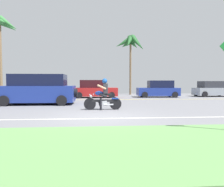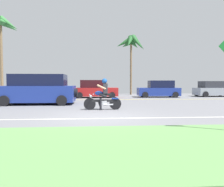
{
  "view_description": "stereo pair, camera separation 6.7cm",
  "coord_description": "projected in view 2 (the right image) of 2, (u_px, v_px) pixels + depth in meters",
  "views": [
    {
      "loc": [
        -0.13,
        -8.49,
        1.39
      ],
      "look_at": [
        0.84,
        3.98,
        0.75
      ],
      "focal_mm": 33.23,
      "sensor_mm": 36.0,
      "label": 1
    },
    {
      "loc": [
        -0.06,
        -8.5,
        1.39
      ],
      "look_at": [
        0.84,
        3.98,
        0.75
      ],
      "focal_mm": 33.23,
      "sensor_mm": 36.0,
      "label": 2
    }
  ],
  "objects": [
    {
      "name": "motorcyclist",
      "position": [
        103.0,
        97.0,
        10.72
      ],
      "size": [
        1.94,
        0.63,
        1.62
      ],
      "color": "black",
      "rests_on": "ground"
    },
    {
      "name": "parked_car_0",
      "position": [
        39.0,
        89.0,
        21.96
      ],
      "size": [
        4.46,
        2.12,
        1.53
      ],
      "color": "navy",
      "rests_on": "ground"
    },
    {
      "name": "palm_tree_1",
      "position": [
        132.0,
        44.0,
        24.37
      ],
      "size": [
        3.77,
        3.75,
        7.03
      ],
      "color": "brown",
      "rests_on": "ground"
    },
    {
      "name": "ground",
      "position": [
        98.0,
        108.0,
        11.53
      ],
      "size": [
        56.0,
        30.0,
        0.04
      ],
      "primitive_type": "cube",
      "color": "slate"
    },
    {
      "name": "suv_nearby",
      "position": [
        38.0,
        90.0,
        13.48
      ],
      "size": [
        4.91,
        2.26,
        1.94
      ],
      "color": "navy",
      "rests_on": "ground"
    },
    {
      "name": "lane_line_far",
      "position": [
        98.0,
        100.0,
        17.13
      ],
      "size": [
        50.4,
        0.12,
        0.01
      ],
      "primitive_type": "cube",
      "color": "yellow",
      "rests_on": "ground"
    },
    {
      "name": "parked_car_3",
      "position": [
        213.0,
        89.0,
        21.3
      ],
      "size": [
        3.76,
        2.0,
        1.58
      ],
      "color": "#8C939E",
      "rests_on": "ground"
    },
    {
      "name": "parked_car_2",
      "position": [
        159.0,
        89.0,
        20.26
      ],
      "size": [
        4.06,
        1.96,
        1.62
      ],
      "color": "navy",
      "rests_on": "ground"
    },
    {
      "name": "palm_tree_0",
      "position": [
        1.0,
        27.0,
        23.79
      ],
      "size": [
        4.43,
        4.07,
        9.23
      ],
      "color": "brown",
      "rests_on": "ground"
    },
    {
      "name": "lane_line_near",
      "position": [
        99.0,
        118.0,
        8.07
      ],
      "size": [
        50.4,
        0.12,
        0.01
      ],
      "primitive_type": "cube",
      "color": "silver",
      "rests_on": "ground"
    },
    {
      "name": "parked_car_1",
      "position": [
        95.0,
        89.0,
        19.67
      ],
      "size": [
        4.13,
        1.92,
        1.66
      ],
      "color": "#AD1E1E",
      "rests_on": "ground"
    },
    {
      "name": "grass_median",
      "position": [
        100.0,
        146.0,
        4.45
      ],
      "size": [
        56.0,
        3.8,
        0.06
      ],
      "primitive_type": "cube",
      "color": "#5B8C4C",
      "rests_on": "ground"
    }
  ]
}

